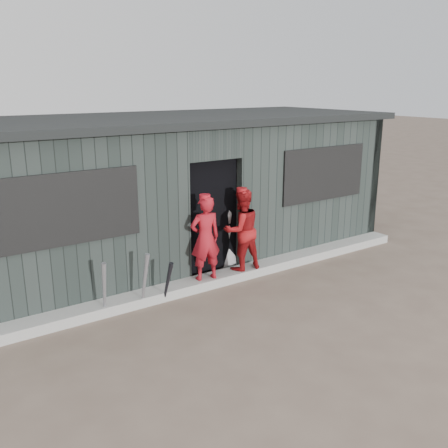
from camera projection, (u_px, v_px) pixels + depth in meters
ground at (298, 323)px, 6.84m from camera, size 80.00×80.00×0.00m
curb at (223, 277)px, 8.27m from camera, size 8.00×0.36×0.15m
bat_left at (104, 290)px, 6.90m from camera, size 0.10×0.24×0.85m
bat_mid at (145, 281)px, 7.18m from camera, size 0.14×0.25×0.87m
bat_right at (168, 282)px, 7.37m from camera, size 0.12×0.28×0.68m
player_red_left at (205, 238)px, 7.83m from camera, size 0.54×0.40×1.36m
player_red_right at (241, 230)px, 8.27m from camera, size 0.71×0.57×1.37m
player_grey_back at (226, 238)px, 8.69m from camera, size 0.60×0.43×1.15m
dugout at (172, 189)px, 9.27m from camera, size 8.30×3.30×2.62m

